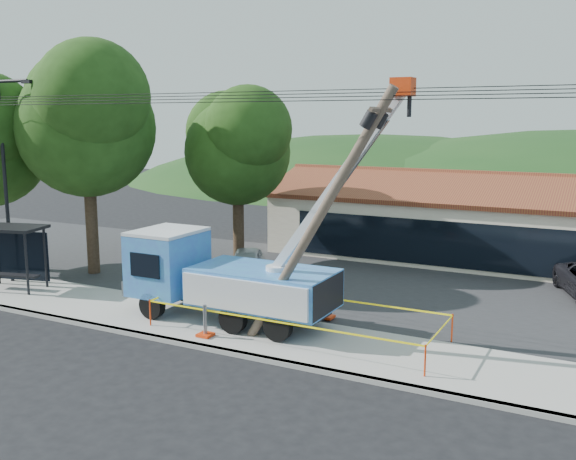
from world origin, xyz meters
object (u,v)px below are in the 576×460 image
at_px(leaning_pole, 324,209).
at_px(car_silver, 247,280).
at_px(utility_truck, 224,275).
at_px(bus_shelter, 13,242).

bearing_deg(leaning_pole, car_silver, 135.39).
bearing_deg(utility_truck, car_silver, 113.88).
distance_m(bus_shelter, car_silver, 10.23).
xyz_separation_m(utility_truck, car_silver, (-2.60, 5.87, -1.80)).
height_order(bus_shelter, car_silver, bus_shelter).
bearing_deg(utility_truck, leaning_pole, -12.83).
bearing_deg(utility_truck, bus_shelter, -177.61).
bearing_deg(car_silver, bus_shelter, -166.94).
bearing_deg(bus_shelter, utility_truck, -11.66).
xyz_separation_m(bus_shelter, car_silver, (7.77, 6.30, -2.15)).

